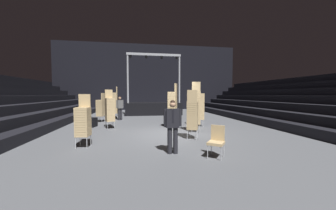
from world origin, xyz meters
The scene contains 16 objects.
ground_plane centered at (0.00, 0.00, -0.05)m, with size 22.00×30.00×0.10m, color #515459.
arena_end_wall centered at (0.00, 15.00, 4.00)m, with size 22.00×0.30×8.00m, color black.
bleacher_bank_right centered at (8.38, 1.00, 1.58)m, with size 5.25×24.00×3.15m.
stage_riser centered at (0.00, 9.28, 0.65)m, with size 5.06×2.85×5.46m.
man_with_tie centered at (-0.45, -2.94, 0.95)m, with size 0.57×0.27×1.69m.
chair_stack_front_left centered at (-3.96, 4.65, 0.98)m, with size 0.56×0.56×1.96m.
chair_stack_front_right centered at (0.76, -1.08, 1.03)m, with size 0.58×0.58×2.05m.
chair_stack_mid_left centered at (2.11, 1.92, 1.19)m, with size 0.50×0.50×2.39m.
chair_stack_mid_right centered at (-3.23, 6.48, 1.24)m, with size 0.46×0.46×2.48m.
chair_stack_mid_centre centered at (-2.99, 1.98, 1.07)m, with size 0.57×0.57×2.14m.
chair_stack_rear_left centered at (0.41, 1.61, 1.24)m, with size 0.58×0.58×2.48m.
chair_stack_rear_right centered at (-3.42, -1.71, 0.94)m, with size 0.49×0.49×1.88m.
chair_stack_rear_centre centered at (1.35, 0.31, 1.24)m, with size 0.55×0.55×2.48m.
crew_worker_near_stage centered at (-2.76, 5.51, 0.98)m, with size 0.53×0.41×1.74m.
equipment_road_case centered at (-4.34, 2.78, 0.26)m, with size 0.90×0.60×0.52m, color black.
loose_chair_near_man centered at (0.77, -3.50, 0.53)m, with size 0.62×0.62×0.95m.
Camera 1 is at (-1.57, -8.77, 1.87)m, focal length 20.41 mm.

